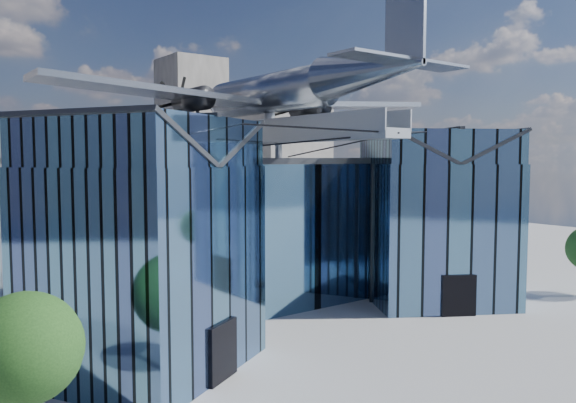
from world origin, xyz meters
TOP-DOWN VIEW (x-y plane):
  - ground_plane at (0.00, 0.00)m, footprint 120.00×120.00m
  - museum at (0.00, 5.82)m, footprint 32.88×24.50m
  - bg_towers at (1.45, 50.49)m, footprint 77.00×24.50m
  - tree_plaza_w at (-16.98, -6.79)m, footprint 4.01×4.01m
  - tree_side_e at (24.01, 3.31)m, footprint 4.14×4.14m

SIDE VIEW (x-z plane):
  - ground_plane at x=0.00m, z-range 0.00..0.00m
  - tree_side_e at x=24.01m, z-range 0.88..5.84m
  - tree_plaza_w at x=-16.98m, z-range 1.00..6.65m
  - museum at x=0.00m, z-range -3.26..14.34m
  - bg_towers at x=1.45m, z-range -2.99..23.01m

